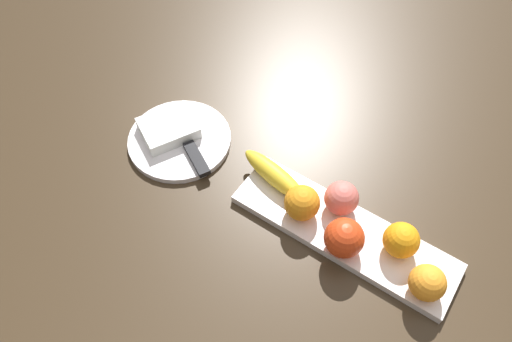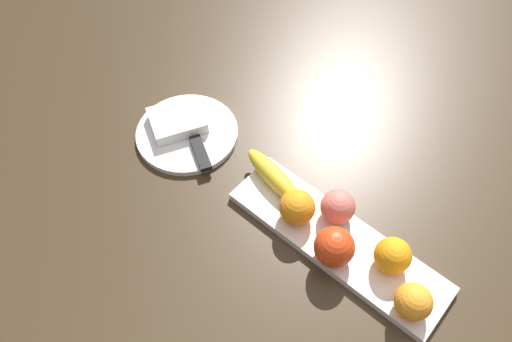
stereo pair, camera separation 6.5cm
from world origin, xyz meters
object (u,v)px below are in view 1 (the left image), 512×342
(peach, at_px, (341,198))
(fruit_tray, at_px, (343,231))
(orange_near_apple, at_px, (427,283))
(folded_napkin, at_px, (168,128))
(banana, at_px, (276,173))
(apple, at_px, (344,238))
(orange_near_banana, at_px, (302,203))
(orange_center, at_px, (401,240))
(knife, at_px, (194,154))
(dinner_plate, at_px, (180,140))

(peach, bearing_deg, fruit_tray, 129.81)
(orange_near_apple, relative_size, folded_napkin, 0.56)
(banana, xyz_separation_m, folded_napkin, (0.26, 0.02, -0.01))
(apple, bearing_deg, folded_napkin, -4.69)
(orange_near_banana, height_order, folded_napkin, orange_near_banana)
(banana, distance_m, orange_center, 0.26)
(orange_near_apple, distance_m, peach, 0.21)
(orange_center, xyz_separation_m, knife, (0.44, 0.04, -0.03))
(apple, height_order, orange_near_apple, apple)
(banana, distance_m, peach, 0.14)
(orange_near_apple, relative_size, knife, 0.37)
(orange_near_apple, relative_size, orange_near_banana, 0.93)
(apple, relative_size, orange_near_apple, 1.15)
(fruit_tray, height_order, orange_near_banana, orange_near_banana)
(orange_near_banana, relative_size, folded_napkin, 0.60)
(fruit_tray, xyz_separation_m, knife, (0.34, 0.02, 0.01))
(apple, bearing_deg, peach, -58.83)
(apple, bearing_deg, fruit_tray, -69.71)
(banana, relative_size, peach, 2.50)
(orange_near_banana, height_order, peach, orange_near_banana)
(orange_near_apple, bearing_deg, banana, -9.05)
(orange_center, bearing_deg, orange_near_banana, 10.12)
(banana, height_order, orange_near_banana, orange_near_banana)
(orange_near_banana, distance_m, knife, 0.26)
(apple, relative_size, orange_near_banana, 1.07)
(folded_napkin, distance_m, knife, 0.08)
(orange_near_apple, height_order, folded_napkin, orange_near_apple)
(orange_near_apple, height_order, orange_near_banana, orange_near_banana)
(fruit_tray, bearing_deg, peach, -50.19)
(fruit_tray, distance_m, dinner_plate, 0.40)
(fruit_tray, height_order, orange_near_apple, orange_near_apple)
(fruit_tray, bearing_deg, dinner_plate, -0.00)
(banana, distance_m, orange_near_banana, 0.09)
(peach, relative_size, dinner_plate, 0.30)
(banana, bearing_deg, knife, 25.20)
(apple, height_order, folded_napkin, apple)
(orange_near_banana, distance_m, peach, 0.07)
(dinner_plate, bearing_deg, apple, 175.00)
(fruit_tray, relative_size, banana, 2.64)
(apple, relative_size, banana, 0.44)
(dinner_plate, xyz_separation_m, folded_napkin, (0.03, 0.00, 0.02))
(banana, distance_m, knife, 0.18)
(orange_near_banana, relative_size, knife, 0.40)
(orange_near_banana, xyz_separation_m, folded_napkin, (0.34, -0.01, -0.02))
(orange_near_apple, xyz_separation_m, orange_center, (0.07, -0.05, 0.00))
(orange_center, height_order, folded_napkin, orange_center)
(fruit_tray, relative_size, orange_near_apple, 6.87)
(orange_center, height_order, dinner_plate, orange_center)
(orange_near_apple, relative_size, orange_center, 0.97)
(banana, relative_size, dinner_plate, 0.74)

